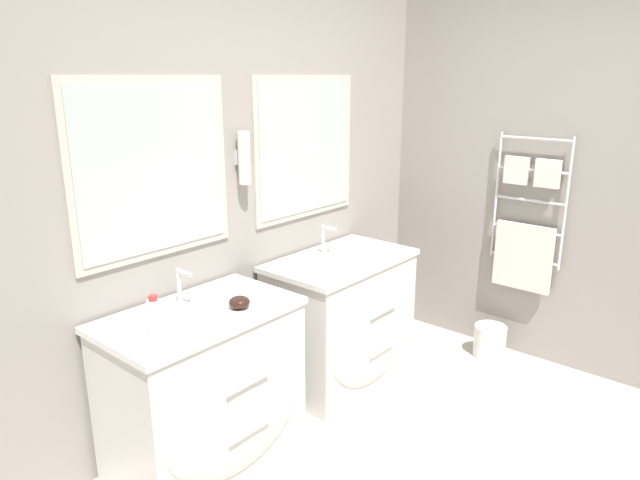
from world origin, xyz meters
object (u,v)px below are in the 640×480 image
at_px(vanity_right, 345,319).
at_px(vanity_left, 208,389).
at_px(toiletry_bottle, 155,318).
at_px(amenity_bowl, 239,302).
at_px(waste_bin, 490,340).

bearing_deg(vanity_right, vanity_left, 180.00).
relative_size(vanity_left, vanity_right, 1.00).
bearing_deg(vanity_right, toiletry_bottle, -177.71).
relative_size(vanity_left, toiletry_bottle, 4.82).
relative_size(amenity_bowl, waste_bin, 0.46).
bearing_deg(vanity_left, waste_bin, -16.23).
bearing_deg(vanity_left, vanity_right, 0.00).
xyz_separation_m(vanity_left, vanity_right, (1.09, 0.00, 0.00)).
bearing_deg(waste_bin, vanity_left, 163.77).
height_order(vanity_left, toiletry_bottle, toiletry_bottle).
distance_m(vanity_right, toiletry_bottle, 1.47).
relative_size(vanity_left, waste_bin, 4.24).
bearing_deg(toiletry_bottle, vanity_left, 10.56).
relative_size(toiletry_bottle, waste_bin, 0.88).
bearing_deg(toiletry_bottle, vanity_right, 2.29).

